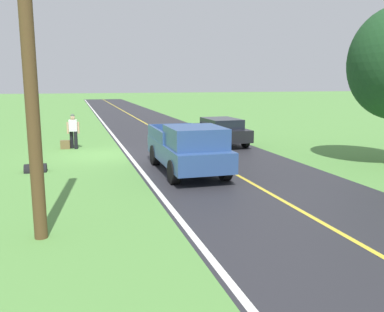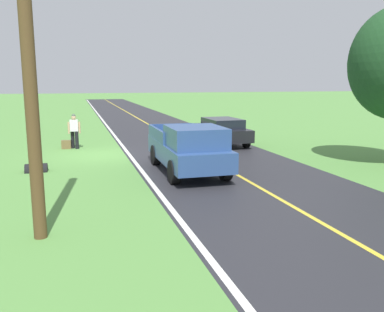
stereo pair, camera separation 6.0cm
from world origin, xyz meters
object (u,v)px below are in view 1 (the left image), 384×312
Objects in this scene: utility_pole_roadside at (27,37)px; pickup_truck_passing at (189,147)px; hitchhiker_walking at (73,129)px; suitcase_carried at (65,145)px; sedan_near_oncoming at (220,130)px.

pickup_truck_passing is at bearing -132.65° from utility_pole_roadside.
utility_pole_roadside reaches higher than pickup_truck_passing.
hitchhiker_walking is 0.32× the size of pickup_truck_passing.
utility_pole_roadside is (0.81, 12.30, 3.26)m from hitchhiker_walking.
pickup_truck_passing reaches higher than suitcase_carried.
utility_pole_roadside is at bearing 3.17° from suitcase_carried.
hitchhiker_walking reaches higher than suitcase_carried.
utility_pole_roadside is at bearing 86.26° from hitchhiker_walking.
hitchhiker_walking is 0.21× the size of utility_pole_roadside.
pickup_truck_passing is 7.86m from utility_pole_roadside.
suitcase_carried is 0.08× the size of pickup_truck_passing.
utility_pole_roadside reaches higher than suitcase_carried.
hitchhiker_walking is 8.12m from pickup_truck_passing.
hitchhiker_walking is at bearing -5.83° from sedan_near_oncoming.
sedan_near_oncoming is at bearing 89.74° from suitcase_carried.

